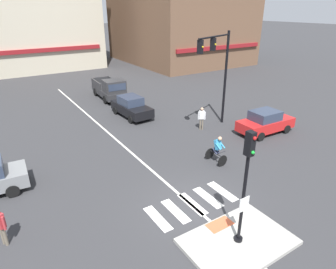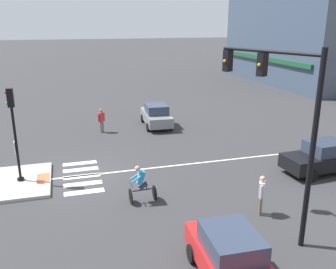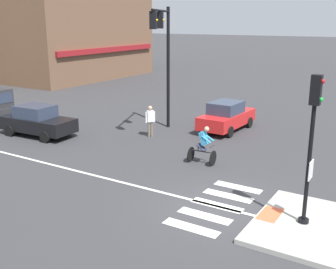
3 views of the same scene
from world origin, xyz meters
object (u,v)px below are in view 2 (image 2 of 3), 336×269
(signal_pole, at_px, (14,127))
(car_grey_cross_left, at_px, (156,115))
(cyclist, at_px, (141,183))
(pedestrian_at_curb_left, at_px, (101,119))
(car_red_cross_right, at_px, (232,259))
(car_black_eastbound_far, at_px, (323,157))
(traffic_light_mast, at_px, (283,109))
(pedestrian_waiting_far_side, at_px, (262,192))

(signal_pole, height_order, car_grey_cross_left, signal_pole)
(car_grey_cross_left, height_order, cyclist, cyclist)
(cyclist, height_order, pedestrian_at_curb_left, cyclist)
(signal_pole, bearing_deg, car_grey_cross_left, 132.14)
(signal_pole, xyz_separation_m, car_red_cross_right, (9.17, 6.62, -2.00))
(signal_pole, distance_m, pedestrian_at_curb_left, 8.90)
(car_black_eastbound_far, xyz_separation_m, car_red_cross_right, (6.33, -8.11, 0.00))
(car_grey_cross_left, bearing_deg, signal_pole, -47.86)
(car_grey_cross_left, xyz_separation_m, cyclist, (11.35, -3.57, 0.06))
(signal_pole, relative_size, cyclist, 2.63)
(car_grey_cross_left, relative_size, cyclist, 2.49)
(car_black_eastbound_far, height_order, pedestrian_at_curb_left, pedestrian_at_curb_left)
(traffic_light_mast, distance_m, car_red_cross_right, 5.16)
(car_red_cross_right, bearing_deg, car_black_eastbound_far, 127.96)
(car_grey_cross_left, xyz_separation_m, pedestrian_at_curb_left, (0.53, -4.04, 0.17))
(car_red_cross_right, height_order, pedestrian_at_curb_left, pedestrian_at_curb_left)
(traffic_light_mast, bearing_deg, car_black_eastbound_far, 127.22)
(car_red_cross_right, xyz_separation_m, cyclist, (-5.71, -1.47, 0.06))
(pedestrian_at_curb_left, bearing_deg, car_black_eastbound_far, 44.59)
(car_red_cross_right, height_order, cyclist, cyclist)
(car_black_eastbound_far, xyz_separation_m, pedestrian_at_curb_left, (-10.20, -10.06, 0.17))
(car_black_eastbound_far, bearing_deg, pedestrian_at_curb_left, -135.41)
(car_grey_cross_left, distance_m, car_black_eastbound_far, 12.30)
(car_grey_cross_left, distance_m, pedestrian_at_curb_left, 4.08)
(signal_pole, bearing_deg, pedestrian_at_curb_left, 147.59)
(car_red_cross_right, bearing_deg, traffic_light_mast, 129.38)
(car_black_eastbound_far, bearing_deg, pedestrian_waiting_far_side, -60.40)
(pedestrian_waiting_far_side, bearing_deg, pedestrian_at_curb_left, -159.93)
(signal_pole, xyz_separation_m, pedestrian_at_curb_left, (-7.36, 4.67, -1.83))
(car_red_cross_right, bearing_deg, cyclist, -165.54)
(signal_pole, xyz_separation_m, traffic_light_mast, (6.94, 9.33, 1.77))
(pedestrian_at_curb_left, bearing_deg, traffic_light_mast, 18.04)
(car_grey_cross_left, relative_size, pedestrian_waiting_far_side, 2.51)
(traffic_light_mast, height_order, car_grey_cross_left, traffic_light_mast)
(traffic_light_mast, relative_size, car_red_cross_right, 1.60)
(car_red_cross_right, bearing_deg, pedestrian_at_curb_left, -173.29)
(traffic_light_mast, bearing_deg, pedestrian_waiting_far_side, 172.01)
(signal_pole, height_order, car_black_eastbound_far, signal_pole)
(traffic_light_mast, xyz_separation_m, cyclist, (-3.49, -4.18, -3.72))
(car_black_eastbound_far, distance_m, cyclist, 9.60)
(traffic_light_mast, xyz_separation_m, car_black_eastbound_far, (-4.10, 5.40, -3.78))
(car_black_eastbound_far, xyz_separation_m, cyclist, (0.62, -9.58, 0.06))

